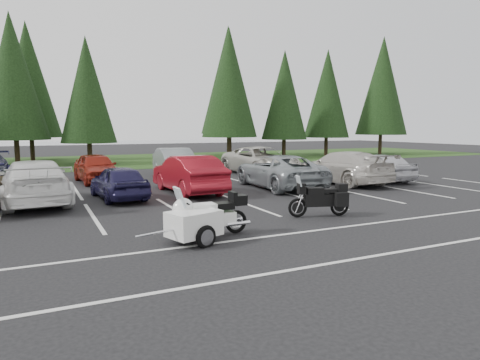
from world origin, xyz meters
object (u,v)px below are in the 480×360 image
at_px(car_near_6, 279,171).
at_px(car_far_2, 96,168).
at_px(touring_motorcycle, 208,211).
at_px(cargo_trailer, 194,227).
at_px(car_near_4, 119,182).
at_px(car_near_7, 342,167).
at_px(car_far_3, 176,163).
at_px(adventure_motorcycle, 319,196).
at_px(car_near_3, 34,182).
at_px(car_near_8, 379,166).
at_px(car_near_5, 188,174).
at_px(car_far_4, 261,161).

bearing_deg(car_near_6, car_far_2, -34.84).
xyz_separation_m(touring_motorcycle, cargo_trailer, (-0.55, -0.48, -0.27)).
relative_size(car_near_4, touring_motorcycle, 1.61).
distance_m(car_near_7, car_far_3, 9.17).
bearing_deg(car_near_6, touring_motorcycle, 50.60).
xyz_separation_m(car_far_2, adventure_motorcycle, (5.27, -12.02, -0.08)).
bearing_deg(car_near_3, adventure_motorcycle, 138.12).
height_order(car_near_8, car_far_2, car_far_2).
xyz_separation_m(touring_motorcycle, adventure_motorcycle, (4.09, 0.81, -0.01)).
bearing_deg(cargo_trailer, adventure_motorcycle, -1.95).
xyz_separation_m(car_near_6, car_near_8, (6.16, -0.04, -0.02)).
bearing_deg(cargo_trailer, car_near_6, 30.21).
relative_size(car_near_3, touring_motorcycle, 2.29).
bearing_deg(car_near_5, car_near_8, 175.63).
height_order(cargo_trailer, adventure_motorcycle, adventure_motorcycle).
relative_size(car_near_3, car_near_8, 1.28).
relative_size(car_near_7, car_far_2, 1.27).
relative_size(car_near_5, car_far_3, 0.99).
height_order(car_near_4, cargo_trailer, car_near_4).
relative_size(car_near_7, car_far_3, 1.13).
xyz_separation_m(car_near_7, cargo_trailer, (-10.56, -7.47, -0.41)).
bearing_deg(car_near_4, car_near_3, -9.70).
xyz_separation_m(car_near_5, adventure_motorcycle, (2.13, -6.56, -0.14)).
relative_size(car_far_3, cargo_trailer, 2.81).
xyz_separation_m(car_near_3, car_near_5, (6.03, 0.12, -0.00)).
height_order(car_near_6, car_far_3, car_far_3).
relative_size(car_near_3, car_far_3, 1.13).
bearing_deg(car_near_5, adventure_motorcycle, 105.25).
bearing_deg(car_near_6, car_near_7, -179.35).
xyz_separation_m(car_near_8, touring_motorcycle, (-12.51, -7.06, -0.07)).
relative_size(car_near_5, cargo_trailer, 2.78).
distance_m(car_far_4, touring_motorcycle, 14.84).
xyz_separation_m(car_far_4, cargo_trailer, (-8.77, -12.84, -0.42)).
xyz_separation_m(car_far_3, cargo_trailer, (-3.73, -13.59, -0.41)).
xyz_separation_m(car_near_4, touring_motorcycle, (1.05, -7.01, 0.01)).
distance_m(car_near_3, car_near_8, 16.58).
relative_size(car_near_4, cargo_trailer, 2.24).
height_order(car_far_2, car_far_3, car_far_3).
height_order(car_near_7, car_far_2, car_near_7).
relative_size(car_near_3, car_near_6, 1.01).
relative_size(car_near_6, car_near_7, 0.99).
bearing_deg(car_near_7, car_near_3, -4.10).
height_order(car_near_6, adventure_motorcycle, car_near_6).
relative_size(car_near_4, car_far_3, 0.80).
bearing_deg(car_near_6, cargo_trailer, 50.10).
height_order(car_near_5, car_near_8, car_near_5).
distance_m(car_near_4, cargo_trailer, 7.51).
bearing_deg(car_near_7, car_far_4, -74.67).
xyz_separation_m(car_near_8, car_far_4, (-4.29, 5.29, 0.08)).
distance_m(car_near_4, car_near_8, 13.57).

